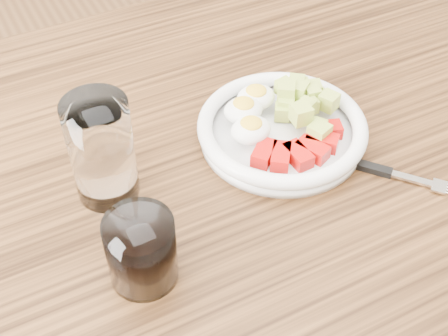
{
  "coord_description": "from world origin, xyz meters",
  "views": [
    {
      "loc": [
        -0.25,
        -0.45,
        1.32
      ],
      "look_at": [
        -0.01,
        0.01,
        0.8
      ],
      "focal_mm": 50.0,
      "sensor_mm": 36.0,
      "label": 1
    }
  ],
  "objects": [
    {
      "name": "dining_table",
      "position": [
        0.0,
        0.0,
        0.67
      ],
      "size": [
        1.5,
        0.9,
        0.77
      ],
      "color": "brown",
      "rests_on": "ground"
    },
    {
      "name": "bowl",
      "position": [
        0.09,
        0.05,
        0.79
      ],
      "size": [
        0.22,
        0.22,
        0.06
      ],
      "color": "white",
      "rests_on": "dining_table"
    },
    {
      "name": "fork",
      "position": [
        0.17,
        -0.05,
        0.77
      ],
      "size": [
        0.13,
        0.15,
        0.01
      ],
      "color": "black",
      "rests_on": "dining_table"
    },
    {
      "name": "water_glass",
      "position": [
        -0.14,
        0.07,
        0.84
      ],
      "size": [
        0.07,
        0.07,
        0.13
      ],
      "primitive_type": "cylinder",
      "color": "white",
      "rests_on": "dining_table"
    },
    {
      "name": "coffee_glass",
      "position": [
        -0.14,
        -0.07,
        0.81
      ],
      "size": [
        0.07,
        0.07,
        0.08
      ],
      "color": "white",
      "rests_on": "dining_table"
    }
  ]
}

